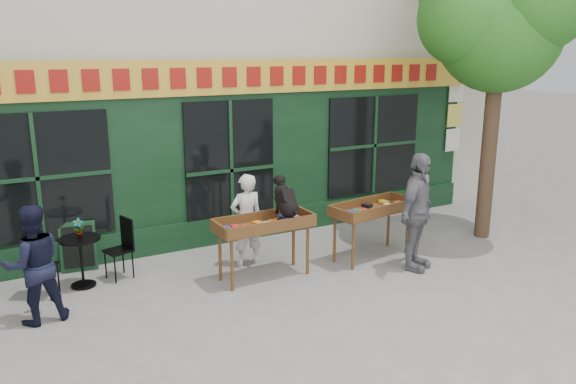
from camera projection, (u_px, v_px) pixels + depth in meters
name	position (u px, v px, depth m)	size (l,w,h in m)	color
ground	(294.00, 285.00, 8.47)	(80.00, 80.00, 0.00)	slate
street_tree	(500.00, 11.00, 9.81)	(3.05, 2.90, 5.60)	#382619
book_cart_center	(264.00, 227.00, 8.58)	(1.51, 0.65, 0.99)	brown
dog	(286.00, 195.00, 8.58)	(0.34, 0.60, 0.60)	black
woman	(246.00, 220.00, 9.14)	(0.56, 0.37, 1.53)	silver
book_cart_right	(373.00, 211.00, 9.42)	(1.58, 0.84, 0.99)	brown
man_right	(417.00, 212.00, 8.89)	(1.12, 0.46, 1.90)	#5E5E63
bistro_table	(81.00, 252.00, 8.31)	(0.60, 0.60, 0.76)	black
bistro_chair_left	(35.00, 260.00, 7.96)	(0.49, 0.49, 0.95)	black
bistro_chair_right	(123.00, 243.00, 8.66)	(0.45, 0.45, 0.95)	black
potted_plant	(78.00, 228.00, 8.22)	(0.16, 0.11, 0.29)	gray
man_left	(33.00, 265.00, 7.16)	(0.76, 0.60, 1.57)	black
chalkboard	(78.00, 247.00, 8.96)	(0.58, 0.27, 0.79)	black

